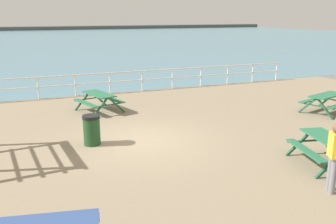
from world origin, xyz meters
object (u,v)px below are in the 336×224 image
object	(u,v)px
picnic_table_far_left	(327,99)
litter_bin	(92,130)
picnic_table_near_right	(328,144)
visitor	(334,153)
picnic_table_mid_centre	(99,98)

from	to	relation	value
picnic_table_far_left	litter_bin	xyz separation A→B (m)	(-9.78, -0.16, -0.10)
picnic_table_near_right	litter_bin	distance (m)	6.90
picnic_table_far_left	litter_bin	bearing A→B (deg)	164.31
picnic_table_far_left	visitor	distance (m)	7.63
picnic_table_mid_centre	visitor	size ratio (longest dim) A/B	1.29
visitor	picnic_table_mid_centre	bearing A→B (deg)	-43.82
picnic_table_near_right	visitor	distance (m)	1.74
visitor	litter_bin	distance (m)	6.95
picnic_table_near_right	visitor	world-z (taller)	visitor
picnic_table_mid_centre	litter_bin	world-z (taller)	litter_bin
picnic_table_near_right	litter_bin	size ratio (longest dim) A/B	2.20
visitor	litter_bin	xyz separation A→B (m)	(-4.46, 5.31, -0.47)
picnic_table_mid_centre	picnic_table_far_left	xyz separation A→B (m)	(8.69, -3.84, 0.00)
litter_bin	visitor	bearing A→B (deg)	-49.95
litter_bin	picnic_table_near_right	bearing A→B (deg)	-35.82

